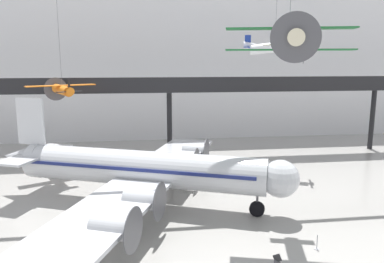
# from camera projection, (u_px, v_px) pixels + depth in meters

# --- Properties ---
(hangar_back_wall) EXTENTS (140.00, 3.00, 25.95)m
(hangar_back_wall) POSITION_uv_depth(u_px,v_px,m) (163.00, 61.00, 62.07)
(hangar_back_wall) COLOR white
(hangar_back_wall) RESTS_ON ground
(mezzanine_walkway) EXTENTS (110.00, 3.20, 10.97)m
(mezzanine_walkway) POSITION_uv_depth(u_px,v_px,m) (170.00, 90.00, 49.84)
(mezzanine_walkway) COLOR black
(mezzanine_walkway) RESTS_ON ground
(airliner_silver_main) EXTENTS (27.07, 31.74, 9.59)m
(airliner_silver_main) POSITION_uv_depth(u_px,v_px,m) (139.00, 169.00, 33.86)
(airliner_silver_main) COLOR silver
(airliner_silver_main) RESTS_ON ground
(suspended_plane_green_biplane) EXTENTS (8.96, 7.48, 7.58)m
(suspended_plane_green_biplane) POSITION_uv_depth(u_px,v_px,m) (289.00, 42.00, 26.55)
(suspended_plane_green_biplane) COLOR #1E6B33
(suspended_plane_white_twin) EXTENTS (7.42, 8.62, 7.79)m
(suspended_plane_white_twin) POSITION_uv_depth(u_px,v_px,m) (275.00, 48.00, 43.34)
(suspended_plane_white_twin) COLOR silver
(suspended_plane_orange_highwing) EXTENTS (7.48, 6.60, 11.91)m
(suspended_plane_orange_highwing) POSITION_uv_depth(u_px,v_px,m) (62.00, 89.00, 42.54)
(suspended_plane_orange_highwing) COLOR orange
(stanchion_barrier) EXTENTS (0.36, 0.36, 1.08)m
(stanchion_barrier) POSITION_uv_depth(u_px,v_px,m) (317.00, 245.00, 26.22)
(stanchion_barrier) COLOR #B2B5BA
(stanchion_barrier) RESTS_ON ground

